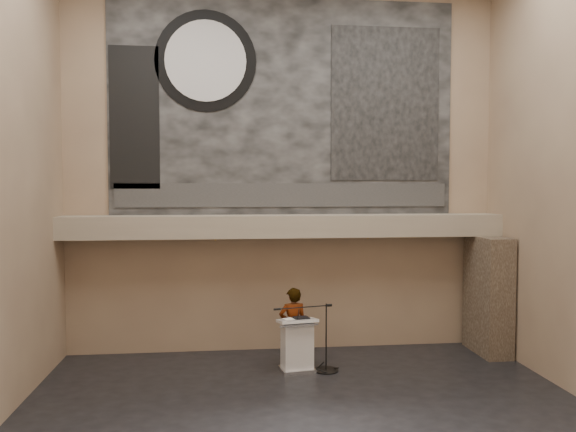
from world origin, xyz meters
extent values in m
plane|color=black|center=(0.00, 0.00, 0.00)|extent=(10.00, 10.00, 0.00)
cube|color=#886D56|center=(0.00, 4.00, 4.25)|extent=(10.00, 0.02, 8.50)
cube|color=#886D56|center=(0.00, -4.00, 4.25)|extent=(10.00, 0.02, 8.50)
cube|color=gray|center=(0.00, 3.60, 2.95)|extent=(10.00, 0.80, 0.50)
cylinder|color=#B2893D|center=(-1.60, 3.55, 2.67)|extent=(0.04, 0.04, 0.06)
cylinder|color=#B2893D|center=(1.90, 3.55, 2.67)|extent=(0.04, 0.04, 0.06)
cube|color=black|center=(0.00, 3.97, 5.70)|extent=(8.00, 0.05, 5.00)
cube|color=#2D2D2D|center=(0.00, 3.93, 3.65)|extent=(7.76, 0.02, 0.55)
cylinder|color=black|center=(-1.80, 3.93, 6.70)|extent=(2.30, 0.02, 2.30)
cylinder|color=silver|center=(-1.80, 3.91, 6.70)|extent=(1.84, 0.02, 1.84)
cube|color=black|center=(2.40, 3.93, 5.80)|extent=(2.60, 0.02, 3.60)
cube|color=black|center=(-3.40, 3.93, 5.40)|extent=(1.10, 0.02, 3.20)
cube|color=#413428|center=(4.65, 3.15, 1.35)|extent=(0.60, 1.40, 2.70)
cube|color=silver|center=(0.09, 2.33, 0.04)|extent=(0.77, 0.63, 0.08)
cube|color=white|center=(0.09, 2.33, 0.56)|extent=(0.67, 0.51, 0.96)
cube|color=white|center=(0.09, 2.31, 1.07)|extent=(0.85, 0.67, 0.14)
cube|color=black|center=(0.19, 2.34, 1.12)|extent=(0.35, 0.31, 0.04)
cube|color=white|center=(-0.07, 2.33, 1.10)|extent=(0.28, 0.32, 0.00)
imported|color=silver|center=(0.06, 2.78, 0.84)|extent=(0.65, 0.47, 1.68)
cylinder|color=black|center=(0.70, 2.29, 0.01)|extent=(0.52, 0.52, 0.02)
cylinder|color=black|center=(0.70, 2.29, 0.71)|extent=(0.03, 0.03, 1.42)
cylinder|color=black|center=(0.18, 2.17, 1.38)|extent=(1.17, 0.28, 0.02)
camera|label=1|loc=(-1.38, -9.09, 3.85)|focal=35.00mm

